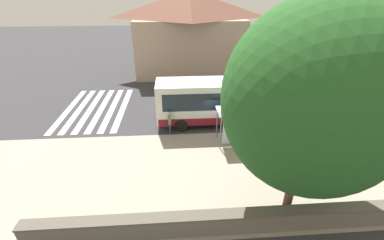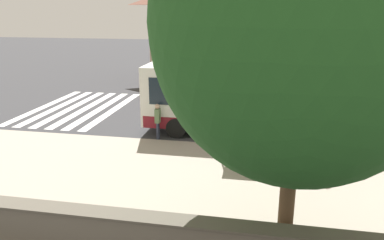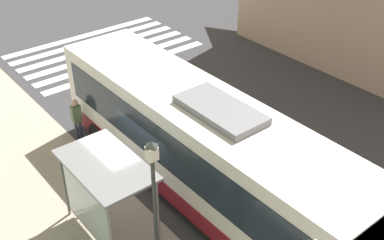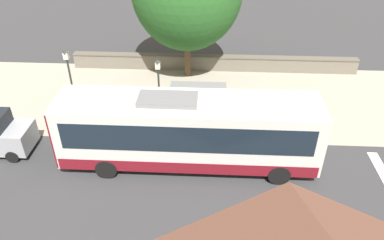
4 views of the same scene
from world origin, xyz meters
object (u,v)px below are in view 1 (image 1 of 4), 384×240
Objects in this scene: bus_shelter at (240,117)px; street_lamp_far at (269,108)px; bus at (234,100)px; shade_tree at (311,100)px; parked_car_behind_bus at (356,108)px; bench at (280,145)px; street_lamp_near at (333,101)px; pedestrian at (170,121)px.

street_lamp_far is at bearing -79.78° from bus_shelter.
bus is 1.24× the size of shade_tree.
parked_car_behind_bus is (2.75, -10.18, -0.98)m from bus_shelter.
bus is 3.31m from street_lamp_far.
bus_shelter is 0.75× the size of parked_car_behind_bus.
bench is 0.31× the size of street_lamp_near.
street_lamp_near reaches higher than bus_shelter.
parked_car_behind_bus is at bearing -58.43° from street_lamp_near.
bus is 2.58× the size of street_lamp_near.
pedestrian is (1.54, 4.67, -0.96)m from bus_shelter.
bus is at bearing -72.00° from pedestrian.
pedestrian is 1.24× the size of bench.
bench is at bearing 117.22° from parked_car_behind_bus.
pedestrian is 0.43× the size of street_lamp_far.
street_lamp_far is 1.05× the size of parked_car_behind_bus.
bus_shelter is 2.09m from street_lamp_far.
pedestrian is at bearing 94.67° from parked_car_behind_bus.
shade_tree is 13.72m from parked_car_behind_bus.
shade_tree is (-6.55, 1.05, 3.40)m from street_lamp_far.
bench is 7.55m from shade_tree.
shade_tree is (-9.36, -0.61, 3.97)m from bus.
bus is 2.88× the size of street_lamp_far.
bench is (-1.17, -2.57, -1.55)m from bus_shelter.
bus reaches higher than bench.
parked_car_behind_bus is at bearing -92.43° from bus.
bus_shelter is 7.35m from shade_tree.
bench is at bearing -114.43° from bus_shelter.
bench is at bearing -152.88° from bus.
street_lamp_near is at bearing -88.26° from street_lamp_far.
bus_shelter reaches higher than parked_car_behind_bus.
bus is 6.78m from street_lamp_near.
street_lamp_far is at bearing 91.74° from street_lamp_near.
street_lamp_near is 1.12× the size of street_lamp_far.
pedestrian is 7.75m from bench.
bench is (-4.33, -2.22, -1.42)m from bus.
bus_shelter is at bearing 94.38° from street_lamp_near.
street_lamp_near is (0.50, -6.52, 0.72)m from bus_shelter.
bus_shelter is 3.22m from bench.
shade_tree is at bearing -143.92° from pedestrian.
shade_tree is (-7.73, -5.63, 4.81)m from pedestrian.
bench is at bearing -17.77° from shade_tree.
bus reaches higher than bus_shelter.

